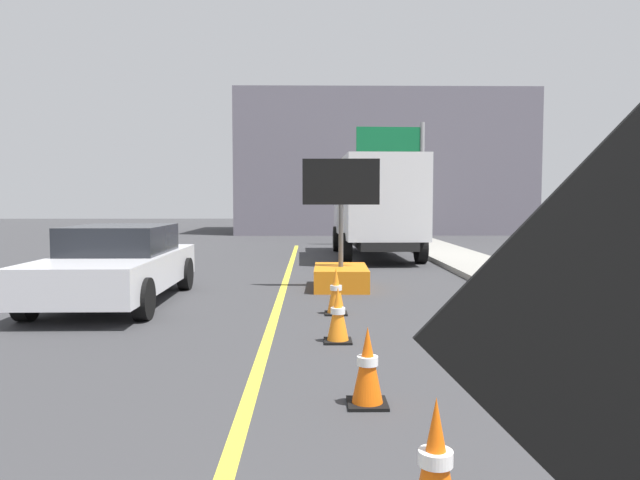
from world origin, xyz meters
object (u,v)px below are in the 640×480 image
(arrow_board_trailer, at_px, (341,265))
(pickup_car, at_px, (118,264))
(highway_guide_sign, at_px, (403,161))
(traffic_cone_far_lane, at_px, (338,315))
(traffic_cone_mid_lane, at_px, (367,367))
(box_truck, at_px, (376,204))
(traffic_cone_curbside, at_px, (336,291))
(traffic_cone_near_sign, at_px, (435,468))

(arrow_board_trailer, height_order, pickup_car, arrow_board_trailer)
(highway_guide_sign, relative_size, traffic_cone_far_lane, 6.90)
(pickup_car, bearing_deg, traffic_cone_mid_lane, -53.74)
(traffic_cone_mid_lane, bearing_deg, arrow_board_trailer, 89.01)
(pickup_car, bearing_deg, traffic_cone_far_lane, -38.62)
(traffic_cone_far_lane, bearing_deg, box_truck, 81.28)
(box_truck, bearing_deg, pickup_car, -123.75)
(arrow_board_trailer, bearing_deg, traffic_cone_mid_lane, -90.99)
(highway_guide_sign, xyz_separation_m, traffic_cone_mid_lane, (-3.24, -18.85, -3.07))
(highway_guide_sign, distance_m, traffic_cone_curbside, 15.28)
(box_truck, height_order, traffic_cone_mid_lane, box_truck)
(traffic_cone_near_sign, bearing_deg, arrow_board_trailer, 90.30)
(highway_guide_sign, bearing_deg, traffic_cone_near_sign, -98.36)
(pickup_car, xyz_separation_m, highway_guide_sign, (7.22, 13.43, 2.73))
(pickup_car, distance_m, traffic_cone_curbside, 4.06)
(highway_guide_sign, height_order, traffic_cone_near_sign, highway_guide_sign)
(arrow_board_trailer, xyz_separation_m, traffic_cone_curbside, (-0.22, -2.86, -0.11))
(traffic_cone_mid_lane, relative_size, traffic_cone_far_lane, 0.99)
(arrow_board_trailer, height_order, highway_guide_sign, highway_guide_sign)
(arrow_board_trailer, distance_m, box_truck, 6.91)
(pickup_car, bearing_deg, traffic_cone_curbside, -16.82)
(pickup_car, height_order, traffic_cone_far_lane, pickup_car)
(highway_guide_sign, distance_m, traffic_cone_mid_lane, 19.37)
(traffic_cone_near_sign, relative_size, traffic_cone_far_lane, 1.07)
(traffic_cone_mid_lane, height_order, traffic_cone_curbside, traffic_cone_curbside)
(traffic_cone_far_lane, relative_size, traffic_cone_curbside, 0.95)
(box_truck, xyz_separation_m, traffic_cone_curbside, (-1.69, -9.50, -1.36))
(traffic_cone_far_lane, bearing_deg, traffic_cone_curbside, 88.30)
(box_truck, xyz_separation_m, highway_guide_sign, (1.66, 5.10, 1.69))
(highway_guide_sign, height_order, traffic_cone_curbside, highway_guide_sign)
(pickup_car, xyz_separation_m, traffic_cone_near_sign, (4.15, -7.49, -0.31))
(traffic_cone_curbside, bearing_deg, traffic_cone_mid_lane, -88.64)
(highway_guide_sign, height_order, traffic_cone_far_lane, highway_guide_sign)
(traffic_cone_near_sign, bearing_deg, highway_guide_sign, 81.64)
(box_truck, xyz_separation_m, pickup_car, (-5.56, -8.33, -1.03))
(box_truck, distance_m, pickup_car, 10.07)
(traffic_cone_near_sign, bearing_deg, traffic_cone_far_lane, 94.21)
(arrow_board_trailer, bearing_deg, traffic_cone_curbside, -94.46)
(traffic_cone_near_sign, height_order, traffic_cone_far_lane, traffic_cone_near_sign)
(pickup_car, xyz_separation_m, traffic_cone_mid_lane, (3.98, -5.42, -0.35))
(arrow_board_trailer, distance_m, highway_guide_sign, 12.50)
(box_truck, relative_size, traffic_cone_near_sign, 8.44)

